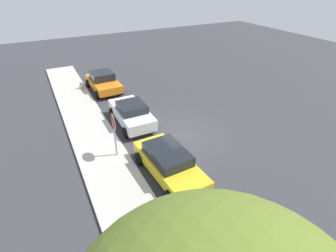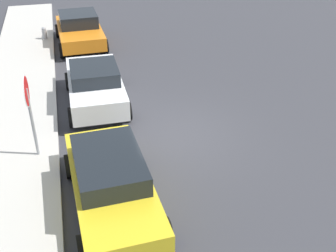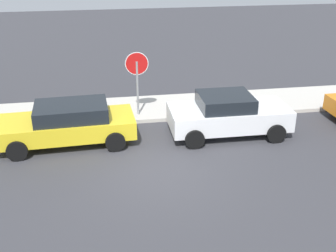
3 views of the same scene
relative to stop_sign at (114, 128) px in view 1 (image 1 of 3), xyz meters
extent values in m
plane|color=#38383D|center=(0.21, -3.98, -1.75)|extent=(60.00, 60.00, 0.00)
cube|color=beige|center=(0.21, 0.69, -1.68)|extent=(32.00, 2.49, 0.14)
cylinder|color=gray|center=(0.00, 0.00, -0.66)|extent=(0.08, 0.08, 2.18)
cylinder|color=white|center=(0.00, 0.00, 0.35)|extent=(0.84, 0.05, 0.84)
cylinder|color=red|center=(0.00, 0.00, 0.35)|extent=(0.79, 0.06, 0.79)
cube|color=yellow|center=(-2.51, -1.77, -1.15)|extent=(4.46, 1.94, 0.59)
cube|color=black|center=(-2.32, -1.76, -0.62)|extent=(2.37, 1.63, 0.48)
cylinder|color=black|center=(-1.06, -0.83, -1.43)|extent=(0.65, 0.25, 0.64)
cylinder|color=black|center=(-0.98, -2.57, -1.43)|extent=(0.65, 0.25, 0.64)
cylinder|color=black|center=(-4.04, -0.97, -1.43)|extent=(0.65, 0.25, 0.64)
cylinder|color=black|center=(-3.96, -2.70, -1.43)|extent=(0.65, 0.25, 0.64)
cube|color=white|center=(2.92, -1.92, -1.11)|extent=(4.06, 1.78, 0.68)
cube|color=black|center=(2.77, -1.92, -0.54)|extent=(1.76, 1.56, 0.45)
cylinder|color=black|center=(1.54, -2.79, -1.43)|extent=(0.64, 0.22, 0.64)
cylinder|color=black|center=(1.55, -1.03, -1.43)|extent=(0.64, 0.22, 0.64)
cylinder|color=black|center=(4.29, -2.81, -1.43)|extent=(0.64, 0.22, 0.64)
cylinder|color=black|center=(4.30, -1.05, -1.43)|extent=(0.64, 0.22, 0.64)
cube|color=orange|center=(8.96, -1.81, -1.16)|extent=(4.07, 2.04, 0.58)
cube|color=black|center=(9.19, -1.80, -0.59)|extent=(1.82, 1.72, 0.56)
cylinder|color=black|center=(7.64, -2.80, -1.43)|extent=(0.65, 0.24, 0.64)
cylinder|color=black|center=(7.57, -0.91, -1.43)|extent=(0.65, 0.24, 0.64)
cylinder|color=black|center=(10.36, -2.70, -1.43)|extent=(0.65, 0.24, 0.64)
cylinder|color=black|center=(10.29, -0.81, -1.43)|extent=(0.65, 0.24, 0.64)
cylinder|color=#A5A5A8|center=(9.83, -0.19, -1.48)|extent=(0.22, 0.22, 0.55)
sphere|color=#A5A5A8|center=(9.83, -0.19, -1.14)|extent=(0.21, 0.21, 0.21)
cylinder|color=#A5A5A8|center=(9.98, -0.19, -1.42)|extent=(0.08, 0.09, 0.09)
camera|label=1|loc=(-10.92, 2.64, 6.65)|focal=28.00mm
camera|label=2|loc=(-10.31, -1.18, 5.17)|focal=45.00mm
camera|label=3|loc=(-1.25, -14.62, 4.53)|focal=45.00mm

